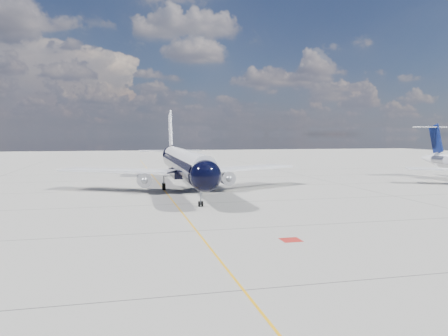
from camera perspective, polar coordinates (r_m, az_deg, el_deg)
The scene contains 4 objects.
ground at distance 72.97m, azimuth -8.30°, elevation -2.27°, with size 320.00×320.00×0.00m, color gray.
taxiway_centerline at distance 68.03m, azimuth -7.92°, elevation -2.75°, with size 0.16×160.00×0.01m, color orange.
red_marking at distance 35.81m, azimuth 8.73°, elevation -9.26°, with size 1.60×1.60×0.01m, color maroon.
main_airliner at distance 67.22m, azimuth -5.36°, elevation 0.69°, with size 37.51×45.57×13.18m.
Camera 1 is at (-6.39, -42.20, 8.44)m, focal length 35.00 mm.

